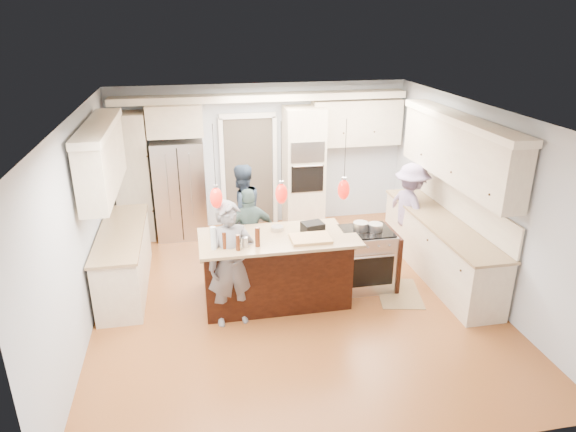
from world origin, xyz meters
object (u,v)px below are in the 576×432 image
Objects in this scene: person_bar_end at (231,264)px; person_far_left at (242,211)px; island_range at (367,258)px; kitchen_island at (275,267)px; refrigerator at (180,189)px.

person_bar_end is 2.08m from person_far_left.
island_range is at bearing 7.47° from person_bar_end.
kitchen_island is 1.59m from person_far_left.
island_range is at bearing 115.58° from person_far_left.
person_far_left is (0.36, 2.05, -0.06)m from person_bar_end.
kitchen_island is at bearing 77.04° from person_far_left.
refrigerator is 0.86× the size of kitchen_island.
island_range is 0.54× the size of person_bar_end.
person_far_left is at bearing 71.43° from person_bar_end.
person_bar_end is (0.65, -3.09, -0.04)m from refrigerator.
refrigerator is 3.16m from person_bar_end.
kitchen_island is 2.28× the size of island_range.
person_far_left is at bearing 101.08° from kitchen_island.
person_bar_end is 1.08× the size of person_far_left.
refrigerator is at bearing 116.90° from kitchen_island.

